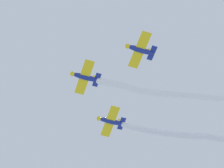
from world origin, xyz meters
TOP-DOWN VIEW (x-y plane):
  - airplane_lead at (5.43, 2.15)m, footprint 5.22×5.33m
  - smoke_trail_lead at (-6.00, 14.01)m, footprint 19.87×22.29m
  - airplane_left_wing at (5.68, 11.39)m, footprint 5.16×5.38m
  - airplane_right_wing at (-3.79, 1.43)m, footprint 5.26×5.29m
  - smoke_trail_right_wing at (-12.16, 11.94)m, footprint 14.01×19.30m

SIDE VIEW (x-z plane):
  - smoke_trail_right_wing at x=-12.16m, z-range 67.40..69.10m
  - airplane_lead at x=5.43m, z-range 67.74..69.27m
  - airplane_left_wing at x=5.68m, z-range 67.74..69.27m
  - airplane_right_wing at x=-3.79m, z-range 68.04..69.57m
  - smoke_trail_lead at x=-6.00m, z-range 67.78..72.87m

